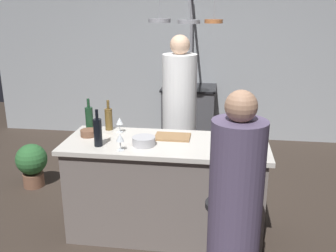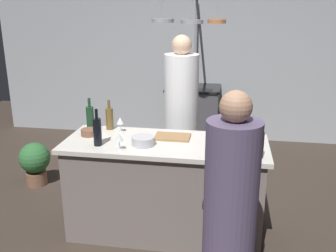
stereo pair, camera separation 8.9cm
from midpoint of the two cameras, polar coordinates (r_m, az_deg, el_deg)
ground_plane at (r=3.77m, az=-1.02°, el=-15.36°), size 9.00×9.00×0.00m
back_wall at (r=6.04m, az=3.15°, el=10.45°), size 6.40×0.16×2.60m
kitchen_island at (r=3.54m, az=-1.06°, el=-9.20°), size 1.80×0.72×0.90m
stove_range at (r=5.82m, az=2.67°, el=1.60°), size 0.80×0.64×0.89m
chef at (r=4.24m, az=1.09°, el=0.68°), size 0.37×0.37×1.76m
bar_stool_right at (r=3.01m, az=7.10°, el=-16.34°), size 0.28×0.28×0.68m
guest_right at (r=2.52m, az=8.85°, el=-13.97°), size 0.34×0.34×1.59m
overhead_pot_rack at (r=5.12m, az=2.29°, el=13.38°), size 0.89×1.30×2.17m
potted_plant at (r=4.76m, az=-20.19°, el=-5.16°), size 0.36×0.36×0.52m
cutting_board at (r=3.47m, az=-0.05°, el=-1.62°), size 0.32×0.22×0.02m
pepper_mill at (r=3.09m, az=13.06°, el=-2.68°), size 0.05×0.05×0.21m
wine_bottle_dark at (r=3.29m, az=-11.21°, el=-0.87°), size 0.07×0.07×0.32m
wine_bottle_green at (r=3.71m, az=-12.36°, el=1.09°), size 0.07×0.07×0.32m
wine_bottle_amber at (r=3.71m, az=-9.54°, el=1.10°), size 0.07×0.07×0.29m
wine_glass_near_left_guest at (r=3.62m, az=-7.94°, el=0.64°), size 0.07×0.07×0.15m
wine_glass_by_chef at (r=3.22m, az=6.96°, el=-1.47°), size 0.07×0.07×0.15m
wine_glass_near_right_guest at (r=3.17m, az=-7.97°, el=-1.85°), size 0.07×0.07×0.15m
mixing_bowl_wooden at (r=3.59m, az=-12.45°, el=-1.02°), size 0.15×0.15×0.06m
mixing_bowl_steel at (r=3.28m, az=-4.41°, el=-2.28°), size 0.20×0.20×0.08m
mixing_bowl_blue at (r=3.45m, az=8.10°, el=-1.53°), size 0.17×0.17×0.06m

